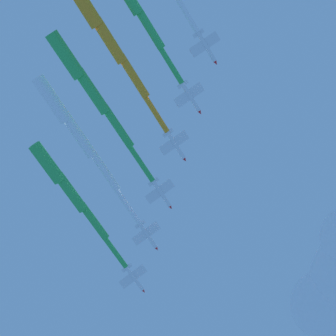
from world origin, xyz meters
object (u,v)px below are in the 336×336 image
jet_starboard_inner (92,92)px  jet_port_mid (109,41)px  jet_port_inner (78,135)px  jet_lead (71,193)px

jet_starboard_inner → jet_port_mid: size_ratio=1.02×
jet_port_inner → jet_lead: bearing=133.3°
jet_port_inner → jet_starboard_inner: (10.28, -7.54, -1.22)m
jet_starboard_inner → jet_port_mid: 13.66m
jet_lead → jet_port_mid: size_ratio=0.96×
jet_port_mid → jet_starboard_inner: bearing=144.7°
jet_lead → jet_port_mid: bearing=-40.0°
jet_port_inner → jet_port_mid: bearing=-35.8°
jet_port_mid → jet_lead: bearing=140.0°
jet_port_inner → jet_starboard_inner: bearing=-36.2°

